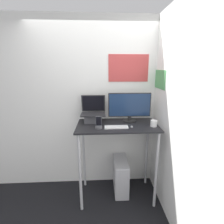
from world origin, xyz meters
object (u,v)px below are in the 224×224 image
(monitor, at_px, (130,107))
(cell_phone, at_px, (99,126))
(laptop, at_px, (93,115))
(mouse, at_px, (132,127))
(keyboard, at_px, (116,127))
(computer_tower, at_px, (121,175))

(monitor, height_order, cell_phone, monitor)
(laptop, distance_m, mouse, 0.59)
(laptop, bearing_deg, keyboard, -41.38)
(cell_phone, xyz_separation_m, computer_tower, (0.32, 0.24, -0.90))
(mouse, bearing_deg, computer_tower, 114.39)
(monitor, bearing_deg, mouse, -91.98)
(cell_phone, bearing_deg, laptop, 105.63)
(laptop, bearing_deg, computer_tower, -6.88)
(computer_tower, bearing_deg, mouse, -65.61)
(keyboard, relative_size, cell_phone, 1.91)
(mouse, distance_m, computer_tower, 0.92)
(keyboard, xyz_separation_m, cell_phone, (-0.23, -0.02, 0.03))
(monitor, distance_m, computer_tower, 1.08)
(mouse, distance_m, cell_phone, 0.43)
(monitor, distance_m, keyboard, 0.39)
(keyboard, bearing_deg, cell_phone, -176.21)
(laptop, xyz_separation_m, cell_phone, (0.08, -0.29, -0.06))
(laptop, relative_size, computer_tower, 0.72)
(monitor, relative_size, computer_tower, 1.18)
(laptop, distance_m, keyboard, 0.42)
(keyboard, relative_size, mouse, 5.57)
(laptop, height_order, monitor, monitor)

